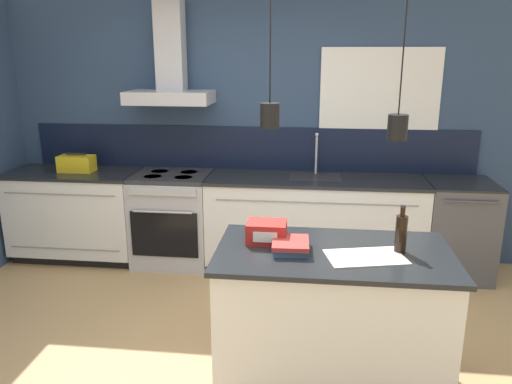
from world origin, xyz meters
TOP-DOWN VIEW (x-y plane):
  - ground_plane at (0.00, 0.00)m, footprint 16.00×16.00m
  - wall_back at (-0.04, 2.00)m, footprint 5.60×2.23m
  - counter_run_left at (-1.73, 1.69)m, footprint 1.28×0.64m
  - counter_run_sink at (0.67, 1.69)m, footprint 2.06×0.64m
  - oven_range at (-0.73, 1.69)m, footprint 0.75×0.66m
  - dishwasher at (2.00, 1.69)m, footprint 0.61×0.65m
  - kitchen_island at (0.78, -0.10)m, footprint 1.40×0.80m
  - bottle_on_island at (1.16, -0.08)m, footprint 0.07×0.07m
  - book_stack at (0.52, -0.13)m, footprint 0.23×0.27m
  - red_supply_box at (0.37, -0.00)m, footprint 0.24×0.19m
  - paper_pile at (0.96, -0.18)m, footprint 0.49×0.36m
  - yellow_toolbox at (-1.69, 1.69)m, footprint 0.34×0.18m

SIDE VIEW (x-z plane):
  - ground_plane at x=0.00m, z-range 0.00..0.00m
  - dishwasher at x=2.00m, z-range 0.00..0.91m
  - oven_range at x=-0.73m, z-range 0.00..0.91m
  - kitchen_island at x=0.78m, z-range 0.00..0.91m
  - counter_run_left at x=-1.73m, z-range 0.01..0.92m
  - counter_run_sink at x=0.67m, z-range -0.19..1.12m
  - paper_pile at x=0.96m, z-range 0.91..0.92m
  - book_stack at x=0.52m, z-range 0.91..0.97m
  - red_supply_box at x=0.37m, z-range 0.91..1.04m
  - yellow_toolbox at x=-1.69m, z-range 0.90..1.09m
  - bottle_on_island at x=1.16m, z-range 0.88..1.17m
  - wall_back at x=-0.04m, z-range 0.05..2.65m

